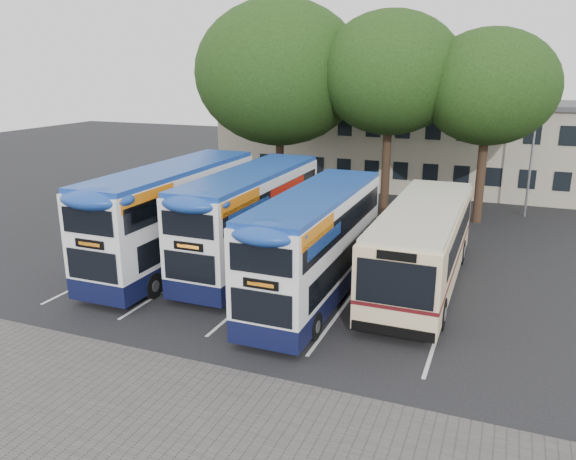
% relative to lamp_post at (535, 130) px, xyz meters
% --- Properties ---
extents(ground, '(120.00, 120.00, 0.00)m').
position_rel_lamp_post_xyz_m(ground, '(-6.00, -19.97, -5.08)').
color(ground, black).
rests_on(ground, ground).
extents(paving_strip, '(40.00, 6.00, 0.01)m').
position_rel_lamp_post_xyz_m(paving_strip, '(-8.00, -24.97, -5.08)').
color(paving_strip, '#595654').
rests_on(paving_strip, ground).
extents(bay_lines, '(14.12, 11.00, 0.01)m').
position_rel_lamp_post_xyz_m(bay_lines, '(-9.75, -14.97, -5.08)').
color(bay_lines, silver).
rests_on(bay_lines, ground).
extents(depot_building, '(32.40, 8.40, 6.20)m').
position_rel_lamp_post_xyz_m(depot_building, '(-6.00, 7.02, -1.93)').
color(depot_building, '#B0A08E').
rests_on(depot_building, ground).
extents(lamp_post, '(0.25, 1.05, 9.06)m').
position_rel_lamp_post_xyz_m(lamp_post, '(0.00, 0.00, 0.00)').
color(lamp_post, gray).
rests_on(lamp_post, ground).
extents(tree_left, '(10.25, 10.25, 12.51)m').
position_rel_lamp_post_xyz_m(tree_left, '(-14.69, -2.29, 3.06)').
color(tree_left, black).
rests_on(tree_left, ground).
extents(tree_mid, '(8.07, 8.07, 11.60)m').
position_rel_lamp_post_xyz_m(tree_mid, '(-7.86, -2.49, 3.07)').
color(tree_mid, black).
rests_on(tree_mid, ground).
extents(tree_right, '(7.27, 7.27, 10.56)m').
position_rel_lamp_post_xyz_m(tree_right, '(-2.56, -2.25, 2.36)').
color(tree_right, black).
rests_on(tree_right, ground).
extents(bus_dd_left, '(2.58, 10.64, 4.44)m').
position_rel_lamp_post_xyz_m(bus_dd_left, '(-14.40, -14.86, -2.64)').
color(bus_dd_left, '#0E1236').
rests_on(bus_dd_left, ground).
extents(bus_dd_mid, '(2.48, 10.24, 4.27)m').
position_rel_lamp_post_xyz_m(bus_dd_mid, '(-11.24, -13.76, -2.73)').
color(bus_dd_mid, '#0E1236').
rests_on(bus_dd_mid, ground).
extents(bus_dd_right, '(2.40, 9.92, 4.13)m').
position_rel_lamp_post_xyz_m(bus_dd_right, '(-7.49, -16.05, -2.81)').
color(bus_dd_right, '#0E1236').
rests_on(bus_dd_right, ground).
extents(bus_single, '(2.82, 11.06, 3.30)m').
position_rel_lamp_post_xyz_m(bus_single, '(-4.00, -13.18, -3.21)').
color(bus_single, beige).
rests_on(bus_single, ground).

